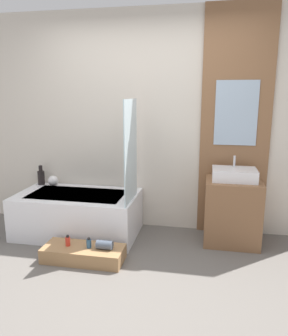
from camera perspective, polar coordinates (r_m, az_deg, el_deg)
ground_plane at (r=2.92m, az=-5.29°, el=-21.36°), size 12.00×12.00×0.00m
wall_tiled_back at (r=3.98m, az=0.75°, el=7.87°), size 4.20×0.06×2.60m
wall_wood_accent at (r=3.87m, az=15.62°, el=7.40°), size 0.77×0.04×2.60m
bathtub at (r=4.00m, az=-11.42°, el=-7.81°), size 1.41×0.79×0.50m
glass_shower_screen at (r=3.49m, az=-2.34°, el=2.94°), size 0.01×0.54×1.09m
wooden_step_bench at (r=3.45m, az=-10.48°, el=-14.46°), size 0.81×0.33×0.15m
vanity_cabinet at (r=3.81m, az=15.07°, el=-7.31°), size 0.60×0.50×0.72m
sink at (r=3.69m, az=15.45°, el=-1.08°), size 0.47×0.33×0.26m
vase_tall_dark at (r=4.42m, az=-17.48°, el=-1.47°), size 0.09×0.09×0.25m
vase_round_light at (r=4.33m, az=-15.54°, el=-2.14°), size 0.13×0.13×0.13m
bottle_soap_primary at (r=3.45m, az=-13.13°, el=-12.28°), size 0.05×0.05×0.11m
bottle_soap_secondary at (r=3.37m, az=-9.58°, el=-12.79°), size 0.05×0.05×0.10m
towel_roll at (r=3.32m, az=-6.89°, el=-13.12°), size 0.16×0.09×0.09m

